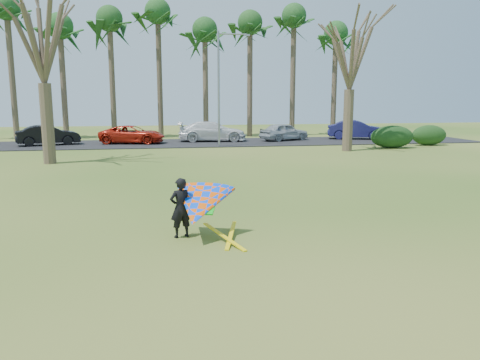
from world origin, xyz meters
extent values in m
plane|color=#1E5011|center=(0.00, 0.00, 0.00)|extent=(100.00, 100.00, 0.00)
cube|color=black|center=(0.00, 25.00, 0.03)|extent=(46.00, 7.00, 0.06)
cylinder|color=brown|center=(-14.00, 31.00, 5.20)|extent=(0.48, 0.48, 10.40)
ellipsoid|color=#174119|center=(-14.00, 31.00, 10.70)|extent=(4.84, 4.84, 3.08)
cylinder|color=#46362A|center=(-10.00, 31.00, 4.50)|extent=(0.48, 0.48, 9.00)
ellipsoid|color=#1A4B1B|center=(-10.00, 31.00, 9.30)|extent=(4.84, 4.84, 3.08)
cylinder|color=brown|center=(-6.00, 31.00, 4.85)|extent=(0.48, 0.48, 9.70)
ellipsoid|color=#1D491A|center=(-6.00, 31.00, 10.00)|extent=(4.84, 4.84, 3.08)
cylinder|color=#48392B|center=(-2.00, 31.00, 5.20)|extent=(0.48, 0.48, 10.40)
ellipsoid|color=#1C4518|center=(-2.00, 31.00, 10.70)|extent=(4.84, 4.84, 3.08)
cylinder|color=brown|center=(2.00, 31.00, 4.50)|extent=(0.48, 0.48, 9.00)
ellipsoid|color=#184419|center=(2.00, 31.00, 9.30)|extent=(4.84, 4.84, 3.08)
cylinder|color=#4A392C|center=(6.00, 31.00, 4.85)|extent=(0.48, 0.48, 9.70)
ellipsoid|color=#1B4719|center=(6.00, 31.00, 10.00)|extent=(4.84, 4.84, 3.08)
cylinder|color=brown|center=(10.00, 31.00, 5.20)|extent=(0.48, 0.48, 10.40)
ellipsoid|color=#18451B|center=(10.00, 31.00, 10.70)|extent=(4.84, 4.84, 3.08)
cylinder|color=#4A3A2C|center=(14.00, 31.00, 4.50)|extent=(0.48, 0.48, 9.00)
ellipsoid|color=#184319|center=(14.00, 31.00, 9.30)|extent=(4.84, 4.84, 3.08)
cylinder|color=brown|center=(-8.00, 15.00, 2.10)|extent=(0.64, 0.64, 4.20)
cylinder|color=#4A392C|center=(10.00, 18.00, 1.99)|extent=(0.64, 0.64, 3.99)
cylinder|color=gray|center=(2.00, 22.00, 4.00)|extent=(0.16, 0.16, 8.00)
cylinder|color=gray|center=(3.00, 22.00, 7.80)|extent=(2.00, 0.10, 0.10)
cube|color=gray|center=(4.00, 22.00, 7.75)|extent=(0.40, 0.18, 0.12)
ellipsoid|color=black|center=(13.75, 19.11, 0.79)|extent=(3.14, 1.43, 1.57)
ellipsoid|color=#163613|center=(17.39, 20.44, 0.75)|extent=(2.69, 1.26, 1.49)
imported|color=black|center=(-10.18, 24.91, 0.78)|extent=(4.65, 2.75, 1.45)
imported|color=#B71F0E|center=(-4.19, 25.17, 0.73)|extent=(5.18, 3.16, 1.34)
imported|color=white|center=(1.97, 25.94, 0.84)|extent=(5.54, 2.70, 1.55)
imported|color=#A0A8AE|center=(7.78, 25.62, 0.76)|extent=(4.45, 3.13, 1.41)
imported|color=navy|center=(14.08, 25.84, 0.84)|extent=(5.01, 3.13, 1.56)
imported|color=black|center=(-1.80, 0.28, 0.75)|extent=(0.64, 0.52, 1.50)
cone|color=#0547FF|center=(-1.35, 0.03, 0.85)|extent=(2.13, 2.39, 2.02)
cube|color=#0CBF19|center=(-1.23, -0.05, 0.80)|extent=(0.62, 0.60, 0.24)
cube|color=yellow|center=(-0.80, -0.32, 0.01)|extent=(0.85, 1.66, 0.28)
cube|color=yellow|center=(-0.60, -0.12, 0.01)|extent=(0.56, 1.76, 0.22)
camera|label=1|loc=(-2.30, -11.08, 3.42)|focal=35.00mm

